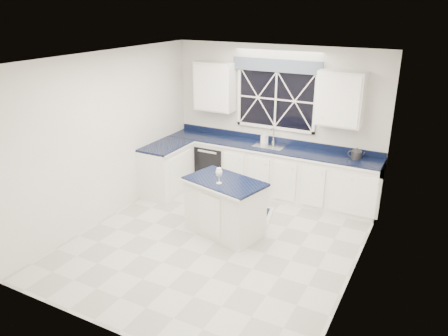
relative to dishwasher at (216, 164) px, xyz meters
The scene contains 13 objects.
ground 2.28m from the dishwasher, 60.57° to the right, with size 4.50×4.50×0.00m, color #BABAB5.
back_wall 1.48m from the dishwasher, 15.26° to the left, with size 4.00×0.10×2.70m, color silver.
base_cabinets 0.79m from the dishwasher, 12.13° to the right, with size 3.99×1.60×0.90m.
countertop 1.21m from the dishwasher, ahead, with size 3.98×0.64×0.04m, color black.
dishwasher is the anchor object (origin of this frame).
window 1.81m from the dishwasher, 12.95° to the left, with size 1.65×0.09×1.26m.
upper_cabinets 1.86m from the dishwasher, ahead, with size 3.10×0.34×0.90m.
faucet 1.31m from the dishwasher, 10.02° to the left, with size 0.05×0.20×0.30m.
island 1.98m from the dishwasher, 57.08° to the right, with size 1.31×0.97×0.88m.
rug 1.44m from the dishwasher, 47.28° to the right, with size 1.36×0.99×0.02m.
kettle 2.71m from the dishwasher, ahead, with size 0.28×0.19×0.20m.
wine_glass 2.18m from the dishwasher, 59.66° to the right, with size 0.10×0.10×0.24m.
soap_bottle 1.15m from the dishwasher, ahead, with size 0.10×0.10×0.22m, color silver.
Camera 1 is at (2.79, -5.06, 3.39)m, focal length 35.00 mm.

